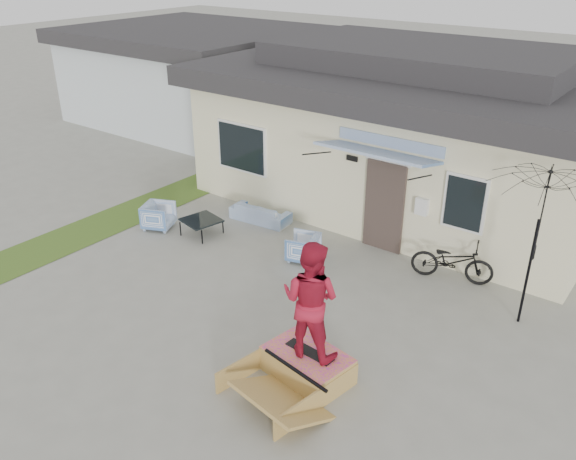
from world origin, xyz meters
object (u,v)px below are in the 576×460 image
Objects in this scene: bicycle at (453,257)px; skateboard at (310,351)px; armchair_left at (159,215)px; patio_umbrella at (535,238)px; armchair_right at (303,246)px; skate_ramp at (307,365)px; loveseat at (260,210)px; coffee_table at (202,227)px; skater at (311,298)px.

bicycle reaches higher than skateboard.
patio_umbrella reaches higher than armchair_left.
armchair_left is 3.89m from armchair_right.
patio_umbrella is 1.37× the size of skate_ramp.
loveseat is 1.59m from coffee_table.
skater is at bearing 19.97° from armchair_right.
loveseat is 0.92× the size of bicycle.
skater is (2.36, -3.11, 1.15)m from armchair_right.
patio_umbrella is (4.61, 0.48, 1.41)m from armchair_right.
armchair_right is 4.85m from patio_umbrella.
coffee_table is at bearing -36.33° from skater.
patio_umbrella is at bearing 7.23° from coffee_table.
coffee_table is at bearing 161.35° from skate_ramp.
loveseat is 5.03m from bicycle.
armchair_left is 7.06m from bicycle.
skate_ramp is 0.25m from skateboard.
coffee_table is 0.45× the size of skate_ramp.
coffee_table is at bearing -96.24° from armchair_left.
bicycle is (2.98, 1.16, 0.20)m from armchair_right.
loveseat is 2.53m from armchair_left.
armchair_right is 2.73m from coffee_table.
skate_ramp is 1.26m from skater.
skater is at bearing -122.13° from patio_umbrella.
loveseat is 6.04m from skateboard.
armchair_right reaches higher than skate_ramp.
bicycle is at bearing 94.04° from armchair_right.
armchair_left is at bearing -162.04° from coffee_table.
loveseat is at bearing 66.20° from coffee_table.
armchair_left is 0.36× the size of skater.
armchair_left is at bearing -29.02° from skater.
skate_ramp is 0.91× the size of skater.
bicycle is at bearing 86.13° from skateboard.
armchair_right is 4.07m from skater.
loveseat is at bearing 146.16° from skate_ramp.
loveseat reaches higher than coffee_table.
armchair_right is at bearing 94.90° from bicycle.
skater is at bearing 94.37° from skateboard.
armchair_left reaches higher than loveseat.
skater is (5.05, -2.66, 1.28)m from coffee_table.
skateboard reaches higher than coffee_table.
loveseat is 0.79× the size of skater.
bicycle is at bearing -106.76° from skater.
patio_umbrella is (6.66, -0.53, 1.45)m from loveseat.
skate_ramp is 2.08× the size of skateboard.
loveseat is at bearing -51.59° from skater.
bicycle is 0.86× the size of skater.
patio_umbrella is at bearing 67.69° from skate_ramp.
bicycle is (5.03, 0.15, 0.24)m from loveseat.
skate_ramp is at bearing -95.22° from skateboard.
skateboard is (4.41, -4.12, 0.17)m from loveseat.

